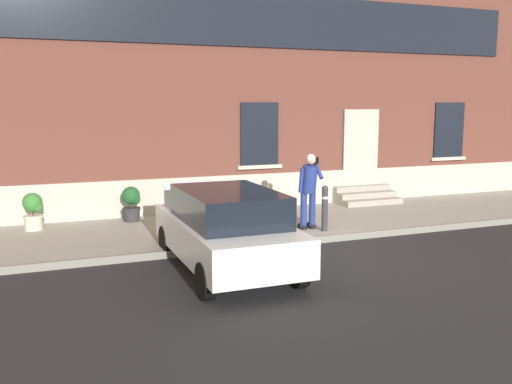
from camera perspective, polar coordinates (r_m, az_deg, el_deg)
name	(u,v)px	position (r m, az deg, el deg)	size (l,w,h in m)	color
ground_plane	(328,254)	(11.60, 7.31, -6.25)	(80.00, 80.00, 0.00)	#232326
sidewalk	(274,224)	(14.03, 1.81, -3.21)	(24.00, 3.60, 0.15)	#99968E
curb_edge	(308,240)	(12.39, 5.22, -4.88)	(24.00, 0.12, 0.15)	gray
building_facade	(239,78)	(16.05, -1.68, 11.43)	(24.00, 1.52, 7.50)	brown
entrance_stoop	(365,196)	(16.85, 10.93, -0.42)	(1.83, 0.96, 0.48)	#9E998E
hatchback_car_white	(226,228)	(10.27, -3.01, -3.64)	(1.80, 4.07, 1.50)	white
bollard_near_person	(325,207)	(12.89, 6.94, -1.46)	(0.15, 0.15, 1.04)	#333338
person_on_phone	(309,186)	(12.96, 5.36, 0.57)	(0.51, 0.49, 1.75)	navy
planter_cream	(33,210)	(13.89, -21.51, -1.73)	(0.44, 0.44, 0.86)	beige
planter_charcoal	(132,203)	(14.22, -12.42, -1.08)	(0.44, 0.44, 0.86)	#2D2D30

